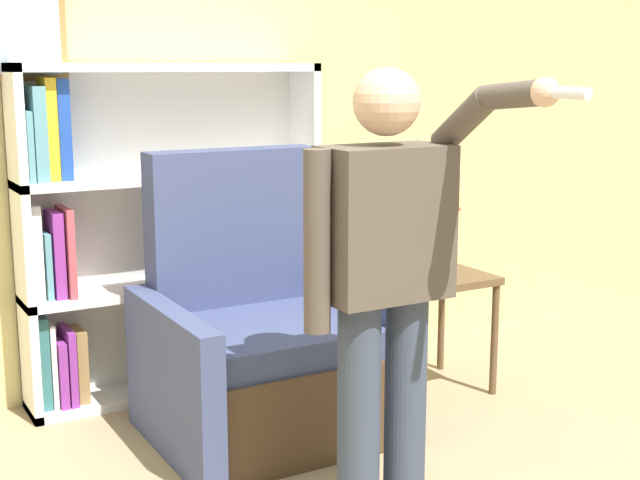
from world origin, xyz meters
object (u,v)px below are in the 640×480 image
object	(u,v)px
bookcase	(147,234)
person_standing	(386,270)
armchair	(261,349)
table_lamp	(437,192)
side_table	(434,292)

from	to	relation	value
bookcase	person_standing	distance (m)	1.65
bookcase	person_standing	size ratio (longest dim) A/B	1.01
armchair	bookcase	bearing A→B (deg)	112.43
armchair	person_standing	world-z (taller)	person_standing
person_standing	table_lamp	distance (m)	1.36
side_table	bookcase	bearing A→B (deg)	152.96
bookcase	armchair	distance (m)	0.85
side_table	person_standing	bearing A→B (deg)	-134.07
armchair	side_table	size ratio (longest dim) A/B	2.07
person_standing	side_table	size ratio (longest dim) A/B	2.69
person_standing	table_lamp	bearing A→B (deg)	45.93
bookcase	armchair	bearing A→B (deg)	-67.57
side_table	table_lamp	size ratio (longest dim) A/B	1.11
person_standing	table_lamp	world-z (taller)	person_standing
armchair	person_standing	distance (m)	1.08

